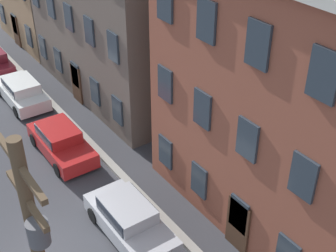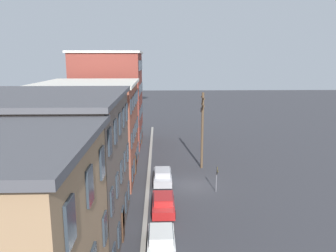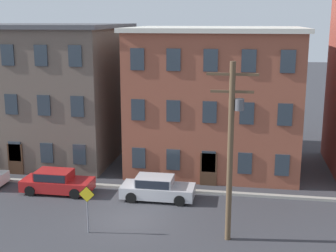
{
  "view_description": "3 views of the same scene",
  "coord_description": "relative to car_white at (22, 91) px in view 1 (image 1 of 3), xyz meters",
  "views": [
    {
      "loc": [
        12.5,
        -3.23,
        13.43
      ],
      "look_at": [
        0.47,
        5.15,
        3.95
      ],
      "focal_mm": 50.0,
      "sensor_mm": 36.0,
      "label": 1
    },
    {
      "loc": [
        -30.9,
        3.44,
        12.52
      ],
      "look_at": [
        -0.1,
        2.5,
        6.15
      ],
      "focal_mm": 35.0,
      "sensor_mm": 36.0,
      "label": 2
    },
    {
      "loc": [
        6.11,
        -23.16,
        10.68
      ],
      "look_at": [
        1.31,
        4.88,
        4.15
      ],
      "focal_mm": 50.0,
      "sensor_mm": 36.0,
      "label": 3
    }
  ],
  "objects": [
    {
      "name": "ground_plane",
      "position": [
        11.38,
        -3.29,
        -0.75
      ],
      "size": [
        200.0,
        200.0,
        0.0
      ],
      "primitive_type": "plane",
      "color": "#38383D"
    },
    {
      "name": "kerb_strip",
      "position": [
        11.38,
        1.21,
        -0.67
      ],
      "size": [
        56.0,
        0.36,
        0.16
      ],
      "primitive_type": "cube",
      "color": "#9E998E",
      "rests_on": "ground_plane"
    },
    {
      "name": "car_white",
      "position": [
        0.0,
        0.0,
        0.0
      ],
      "size": [
        4.4,
        1.92,
        1.43
      ],
      "color": "silver",
      "rests_on": "ground_plane"
    },
    {
      "name": "car_red",
      "position": [
        5.89,
        -0.23,
        0.0
      ],
      "size": [
        4.4,
        1.92,
        1.43
      ],
      "color": "#B21E1E",
      "rests_on": "ground_plane"
    },
    {
      "name": "car_silver",
      "position": [
        12.31,
        -0.26,
        0.0
      ],
      "size": [
        4.4,
        1.92,
        1.43
      ],
      "color": "#B7B7BC",
      "rests_on": "ground_plane"
    }
  ]
}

